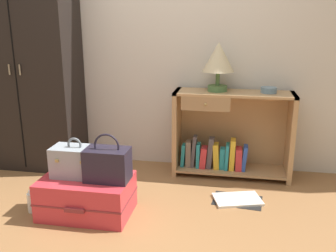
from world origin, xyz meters
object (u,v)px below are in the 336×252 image
Objects in this scene: bowl at (269,90)px; train_case at (76,161)px; suitcase_large at (87,196)px; bottle at (33,202)px; wardrobe at (29,66)px; handbag at (107,164)px; table_lamp at (218,59)px; open_book_on_floor at (237,200)px; bookshelf at (228,136)px.

train_case is (-1.39, -0.89, -0.40)m from bowl.
bottle is at bearing -173.06° from suitcase_large.
wardrobe reaches higher than handbag.
suitcase_large is 1.96× the size of train_case.
table_lamp is 1.27× the size of train_case.
wardrobe reaches higher than suitcase_large.
train_case is at bearing 13.58° from bottle.
train_case is 1.28m from open_book_on_floor.
handbag is 2.02× the size of bottle.
train_case reaches higher than open_book_on_floor.
table_lamp reaches higher than open_book_on_floor.
suitcase_large reaches higher than bottle.
table_lamp is 2.48× the size of bottle.
bowl reaches higher than train_case.
train_case is at bearing -147.17° from bowl.
bottle is (-1.71, -0.97, -0.71)m from bowl.
bottle is (-1.39, -0.97, -0.28)m from bookshelf.
wardrobe is 1.84× the size of bookshelf.
train_case is 1.95× the size of bottle.
bowl is 0.33× the size of open_book_on_floor.
handbag is at bearing -127.14° from table_lamp.
bowl is 1.70m from train_case.
wardrobe is at bearing 166.67° from open_book_on_floor.
bookshelf is 1.39m from train_case.
bottle is at bearing -150.38° from bowl.
train_case is (-0.08, 0.03, 0.25)m from suitcase_large.
bottle is (-0.57, -0.05, -0.32)m from handbag.
suitcase_large is 0.31m from handbag.
train_case is (-1.06, -0.89, 0.03)m from bookshelf.
table_lamp reaches higher than bookshelf.
handbag reaches higher than suitcase_large.
bottle is 0.41× the size of open_book_on_floor.
bookshelf is 2.52× the size of open_book_on_floor.
open_book_on_floor is at bearing 17.42° from train_case.
wardrobe is 1.46m from suitcase_large.
table_lamp is 1.87m from bottle.
handbag reaches higher than train_case.
handbag reaches higher than bottle.
bookshelf reaches higher than bottle.
wardrobe is 14.07× the size of bowl.
train_case is at bearing 173.60° from handbag.
train_case is 0.81× the size of open_book_on_floor.
wardrobe is 1.73m from table_lamp.
table_lamp is 1.18m from open_book_on_floor.
suitcase_large is at bearing -159.99° from open_book_on_floor.
open_book_on_floor is (1.08, 0.39, -0.13)m from suitcase_large.
wardrobe is 4.54× the size of table_lamp.
handbag is (-0.70, -0.93, -0.64)m from table_lamp.
train_case is 0.46m from bottle.
suitcase_large is 3.83× the size of bottle.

